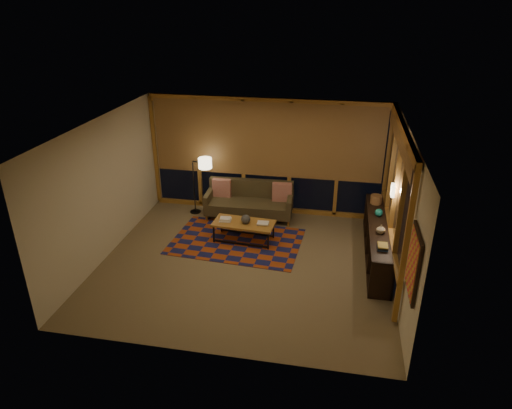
% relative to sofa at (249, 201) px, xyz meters
% --- Properties ---
extents(floor, '(5.50, 5.00, 0.01)m').
position_rel_sofa_xyz_m(floor, '(0.32, -2.00, -0.40)').
color(floor, '#907D57').
rests_on(floor, ground).
extents(ceiling, '(5.50, 5.00, 0.01)m').
position_rel_sofa_xyz_m(ceiling, '(0.32, -2.00, 2.30)').
color(ceiling, '#EEE3CA').
rests_on(ceiling, walls).
extents(walls, '(5.51, 5.01, 2.70)m').
position_rel_sofa_xyz_m(walls, '(0.32, -2.00, 0.95)').
color(walls, beige).
rests_on(walls, floor).
extents(window_wall_back, '(5.30, 0.16, 2.60)m').
position_rel_sofa_xyz_m(window_wall_back, '(0.32, 0.43, 0.95)').
color(window_wall_back, '#B37640').
rests_on(window_wall_back, walls).
extents(window_wall_right, '(0.16, 3.70, 2.60)m').
position_rel_sofa_xyz_m(window_wall_right, '(3.00, -1.40, 0.95)').
color(window_wall_right, '#B37640').
rests_on(window_wall_right, walls).
extents(wall_art, '(0.06, 0.74, 0.94)m').
position_rel_sofa_xyz_m(wall_art, '(3.03, -3.85, 1.05)').
color(wall_art, red).
rests_on(wall_art, walls).
extents(wall_sconce, '(0.12, 0.18, 0.22)m').
position_rel_sofa_xyz_m(wall_sconce, '(2.94, -1.55, 1.15)').
color(wall_sconce, beige).
rests_on(wall_sconce, walls).
extents(sofa, '(2.00, 0.87, 0.81)m').
position_rel_sofa_xyz_m(sofa, '(0.00, 0.00, 0.00)').
color(sofa, brown).
rests_on(sofa, floor).
extents(pillow_left, '(0.43, 0.15, 0.43)m').
position_rel_sofa_xyz_m(pillow_left, '(-0.69, 0.17, 0.22)').
color(pillow_left, '#B2180C').
rests_on(pillow_left, sofa).
extents(pillow_right, '(0.46, 0.18, 0.45)m').
position_rel_sofa_xyz_m(pillow_right, '(0.73, 0.17, 0.22)').
color(pillow_right, '#B2180C').
rests_on(pillow_right, sofa).
extents(area_rug, '(2.77, 1.95, 0.01)m').
position_rel_sofa_xyz_m(area_rug, '(-0.03, -1.20, -0.40)').
color(area_rug, '#A13F15').
rests_on(area_rug, floor).
extents(coffee_table, '(1.31, 0.67, 0.42)m').
position_rel_sofa_xyz_m(coffee_table, '(0.11, -1.12, -0.19)').
color(coffee_table, '#B37640').
rests_on(coffee_table, floor).
extents(book_stack_a, '(0.26, 0.21, 0.07)m').
position_rel_sofa_xyz_m(book_stack_a, '(-0.28, -1.12, 0.05)').
color(book_stack_a, white).
rests_on(book_stack_a, coffee_table).
extents(book_stack_b, '(0.28, 0.22, 0.05)m').
position_rel_sofa_xyz_m(book_stack_b, '(0.52, -1.11, 0.04)').
color(book_stack_b, white).
rests_on(book_stack_b, coffee_table).
extents(ceramic_pot, '(0.20, 0.20, 0.19)m').
position_rel_sofa_xyz_m(ceramic_pot, '(0.16, -1.15, 0.12)').
color(ceramic_pot, black).
rests_on(ceramic_pot, coffee_table).
extents(floor_lamp, '(0.52, 0.40, 1.41)m').
position_rel_sofa_xyz_m(floor_lamp, '(-1.32, 0.03, 0.30)').
color(floor_lamp, black).
rests_on(floor_lamp, floor).
extents(bookshelf, '(0.40, 2.90, 0.73)m').
position_rel_sofa_xyz_m(bookshelf, '(2.81, -1.27, -0.04)').
color(bookshelf, black).
rests_on(bookshelf, floor).
extents(basket, '(0.30, 0.30, 0.18)m').
position_rel_sofa_xyz_m(basket, '(2.79, -0.31, 0.41)').
color(basket, olive).
rests_on(basket, bookshelf).
extents(teal_bowl, '(0.18, 0.18, 0.16)m').
position_rel_sofa_xyz_m(teal_bowl, '(2.81, -0.93, 0.40)').
color(teal_bowl, '#198072').
rests_on(teal_bowl, bookshelf).
extents(vase, '(0.20, 0.20, 0.17)m').
position_rel_sofa_xyz_m(vase, '(2.81, -1.65, 0.41)').
color(vase, tan).
rests_on(vase, bookshelf).
extents(shelf_book_stack, '(0.21, 0.26, 0.07)m').
position_rel_sofa_xyz_m(shelf_book_stack, '(2.81, -2.22, 0.35)').
color(shelf_book_stack, white).
rests_on(shelf_book_stack, bookshelf).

